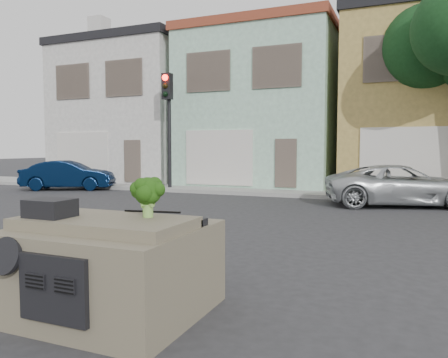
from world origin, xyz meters
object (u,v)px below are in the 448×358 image
Objects in this scene: silver_pickup at (401,206)px; traffic_signal at (168,132)px; navy_sedan at (69,190)px; broccoli at (148,197)px.

traffic_signal is (-9.41, 1.34, 2.55)m from silver_pickup.
navy_sedan is 0.83× the size of silver_pickup.
traffic_signal is at bearing -99.00° from navy_sedan.
traffic_signal is 11.20× the size of broccoli.
silver_pickup is 10.50× the size of broccoli.
silver_pickup is 0.94× the size of traffic_signal.
navy_sedan is 13.84m from silver_pickup.
navy_sedan is 0.78× the size of traffic_signal.
silver_pickup is at bearing -115.25° from navy_sedan.
broccoli is (6.93, -12.44, -1.20)m from traffic_signal.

